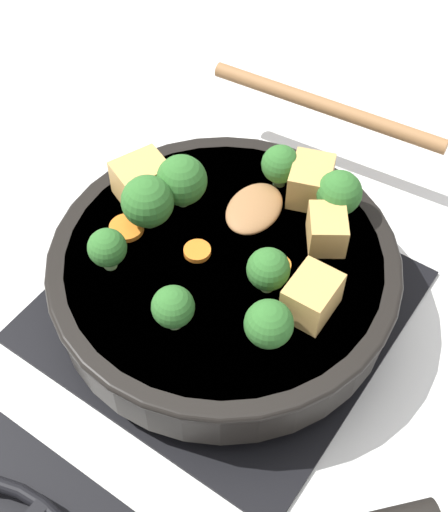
# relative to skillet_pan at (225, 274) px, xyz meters

# --- Properties ---
(ground_plane) EXTENTS (2.40, 2.40, 0.00)m
(ground_plane) POSITION_rel_skillet_pan_xyz_m (0.00, -0.00, -0.06)
(ground_plane) COLOR silver
(front_burner_grate) EXTENTS (0.31, 0.31, 0.03)m
(front_burner_grate) POSITION_rel_skillet_pan_xyz_m (0.00, -0.00, -0.04)
(front_burner_grate) COLOR black
(front_burner_grate) RESTS_ON ground_plane
(skillet_pan) EXTENTS (0.42, 0.41, 0.05)m
(skillet_pan) POSITION_rel_skillet_pan_xyz_m (0.00, 0.00, 0.00)
(skillet_pan) COLOR black
(skillet_pan) RESTS_ON front_burner_grate
(wooden_spoon) EXTENTS (0.26, 0.22, 0.02)m
(wooden_spoon) POSITION_rel_skillet_pan_xyz_m (0.02, -0.16, 0.03)
(wooden_spoon) COLOR olive
(wooden_spoon) RESTS_ON skillet_pan
(tofu_cube_center_large) EXTENTS (0.05, 0.06, 0.04)m
(tofu_cube_center_large) POSITION_rel_skillet_pan_xyz_m (0.11, -0.02, 0.04)
(tofu_cube_center_large) COLOR tan
(tofu_cube_center_large) RESTS_ON skillet_pan
(tofu_cube_near_handle) EXTENTS (0.04, 0.05, 0.04)m
(tofu_cube_near_handle) POSITION_rel_skillet_pan_xyz_m (-0.09, 0.00, 0.04)
(tofu_cube_near_handle) COLOR tan
(tofu_cube_near_handle) RESTS_ON skillet_pan
(tofu_cube_east_chunk) EXTENTS (0.05, 0.06, 0.04)m
(tofu_cube_east_chunk) POSITION_rel_skillet_pan_xyz_m (-0.02, -0.11, 0.04)
(tofu_cube_east_chunk) COLOR tan
(tofu_cube_east_chunk) RESTS_ON skillet_pan
(tofu_cube_west_chunk) EXTENTS (0.05, 0.05, 0.03)m
(tofu_cube_west_chunk) POSITION_rel_skillet_pan_xyz_m (-0.06, -0.07, 0.04)
(tofu_cube_west_chunk) COLOR tan
(tofu_cube_west_chunk) RESTS_ON skillet_pan
(broccoli_floret_near_spoon) EXTENTS (0.05, 0.05, 0.05)m
(broccoli_floret_near_spoon) POSITION_rel_skillet_pan_xyz_m (0.08, 0.01, 0.05)
(broccoli_floret_near_spoon) COLOR #709956
(broccoli_floret_near_spoon) RESTS_ON skillet_pan
(broccoli_floret_center_top) EXTENTS (0.03, 0.03, 0.04)m
(broccoli_floret_center_top) POSITION_rel_skillet_pan_xyz_m (0.08, 0.06, 0.05)
(broccoli_floret_center_top) COLOR #709956
(broccoli_floret_center_top) RESTS_ON skillet_pan
(broccoli_floret_east_rim) EXTENTS (0.05, 0.05, 0.05)m
(broccoli_floret_east_rim) POSITION_rel_skillet_pan_xyz_m (0.07, -0.03, 0.05)
(broccoli_floret_east_rim) COLOR #709956
(broccoli_floret_east_rim) RESTS_ON skillet_pan
(broccoli_floret_west_rim) EXTENTS (0.04, 0.04, 0.04)m
(broccoli_floret_west_rim) POSITION_rel_skillet_pan_xyz_m (-0.01, 0.08, 0.05)
(broccoli_floret_west_rim) COLOR #709956
(broccoli_floret_west_rim) RESTS_ON skillet_pan
(broccoli_floret_north_edge) EXTENTS (0.04, 0.04, 0.05)m
(broccoli_floret_north_edge) POSITION_rel_skillet_pan_xyz_m (-0.08, 0.05, 0.05)
(broccoli_floret_north_edge) COLOR #709956
(broccoli_floret_north_edge) RESTS_ON skillet_pan
(broccoli_floret_south_cluster) EXTENTS (0.04, 0.04, 0.04)m
(broccoli_floret_south_cluster) POSITION_rel_skillet_pan_xyz_m (-0.05, 0.01, 0.05)
(broccoli_floret_south_cluster) COLOR #709956
(broccoli_floret_south_cluster) RESTS_ON skillet_pan
(broccoli_floret_mid_floret) EXTENTS (0.04, 0.04, 0.04)m
(broccoli_floret_mid_floret) POSITION_rel_skillet_pan_xyz_m (0.01, -0.11, 0.05)
(broccoli_floret_mid_floret) COLOR #709956
(broccoli_floret_mid_floret) RESTS_ON skillet_pan
(broccoli_floret_small_inner) EXTENTS (0.04, 0.04, 0.05)m
(broccoli_floret_small_inner) POSITION_rel_skillet_pan_xyz_m (-0.05, -0.10, 0.05)
(broccoli_floret_small_inner) COLOR #709956
(broccoli_floret_small_inner) RESTS_ON skillet_pan
(carrot_slice_orange_thin) EXTENTS (0.02, 0.02, 0.01)m
(carrot_slice_orange_thin) POSITION_rel_skillet_pan_xyz_m (0.02, 0.01, 0.03)
(carrot_slice_orange_thin) COLOR orange
(carrot_slice_orange_thin) RESTS_ON skillet_pan
(carrot_slice_near_center) EXTENTS (0.02, 0.02, 0.01)m
(carrot_slice_near_center) POSITION_rel_skillet_pan_xyz_m (-0.04, -0.02, 0.03)
(carrot_slice_near_center) COLOR orange
(carrot_slice_near_center) RESTS_ON skillet_pan
(carrot_slice_edge_slice) EXTENTS (0.03, 0.03, 0.01)m
(carrot_slice_edge_slice) POSITION_rel_skillet_pan_xyz_m (0.09, 0.02, 0.03)
(carrot_slice_edge_slice) COLOR orange
(carrot_slice_edge_slice) RESTS_ON skillet_pan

